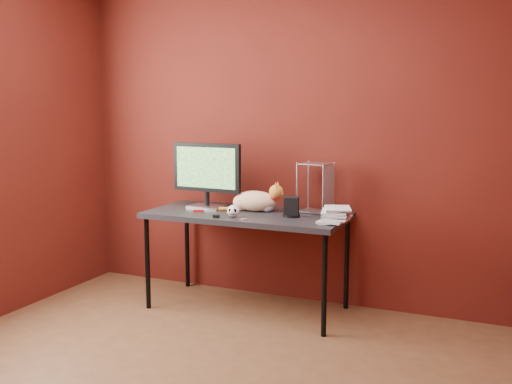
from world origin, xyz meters
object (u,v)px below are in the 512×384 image
at_px(desk, 247,219).
at_px(skull_mug, 233,211).
at_px(cat, 256,201).
at_px(book_stack, 325,137).
at_px(speaker, 291,208).
at_px(monitor, 207,172).

relative_size(desk, skull_mug, 15.92).
height_order(desk, cat, cat).
bearing_deg(skull_mug, desk, 71.91).
xyz_separation_m(desk, book_stack, (0.63, -0.10, 0.63)).
bearing_deg(cat, skull_mug, -104.21).
distance_m(desk, speaker, 0.39).
xyz_separation_m(cat, book_stack, (0.59, -0.18, 0.50)).
distance_m(speaker, book_stack, 0.58).
bearing_deg(monitor, skull_mug, -33.48).
bearing_deg(monitor, desk, -5.16).
bearing_deg(desk, monitor, 171.37).
bearing_deg(desk, skull_mug, -93.37).
distance_m(cat, speaker, 0.35).
distance_m(monitor, speaker, 0.77).
height_order(desk, skull_mug, skull_mug).
xyz_separation_m(desk, speaker, (0.37, -0.03, 0.12)).
relative_size(skull_mug, speaker, 0.66).
xyz_separation_m(speaker, book_stack, (0.26, -0.07, 0.52)).
bearing_deg(skull_mug, speaker, 10.99).
bearing_deg(desk, speaker, -4.67).
relative_size(desk, book_stack, 1.29).
distance_m(cat, book_stack, 0.80).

